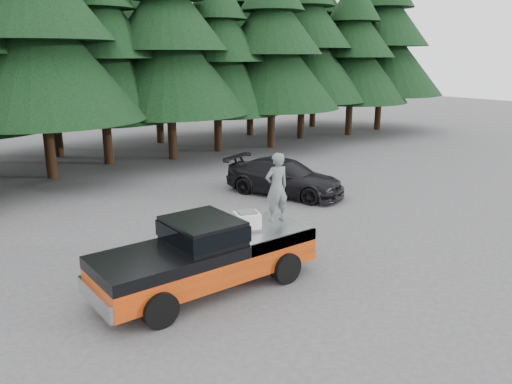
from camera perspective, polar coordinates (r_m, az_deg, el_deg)
ground at (r=14.45m, az=-1.96°, el=-8.65°), size 120.00×120.00×0.00m
pickup_truck at (r=13.05m, az=-5.63°, el=-8.26°), size 6.00×2.04×1.33m
truck_cab at (r=12.65m, az=-6.13°, el=-4.37°), size 1.66×1.90×0.59m
air_compressor at (r=13.44m, az=-1.04°, el=-3.40°), size 0.80×0.73×0.45m
man_on_bed at (r=13.92m, az=2.37°, el=0.53°), size 0.77×0.56×1.97m
parked_car at (r=21.64m, az=3.30°, el=1.69°), size 3.92×5.71×1.54m
treeline at (r=29.15m, az=-22.52°, el=17.91°), size 60.15×16.05×17.50m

